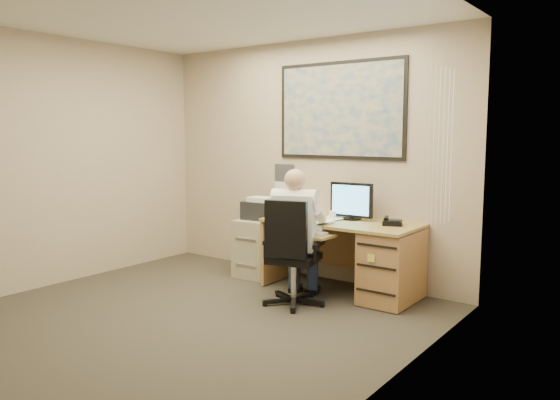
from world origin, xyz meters
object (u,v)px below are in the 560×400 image
Objects in this scene: office_chair at (290,274)px; person at (296,237)px; filing_cabinet at (262,242)px; desk at (371,254)px.

person reaches higher than office_chair.
office_chair is at bearing -41.95° from filing_cabinet.
person reaches higher than filing_cabinet.
person is (-0.49, -0.63, 0.22)m from desk.
office_chair is at bearing -119.66° from person.
desk is 0.83m from person.
filing_cabinet is 0.89× the size of office_chair.
office_chair is 0.36m from person.
office_chair is (-0.51, -0.70, -0.14)m from desk.
filing_cabinet is 1.15m from person.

